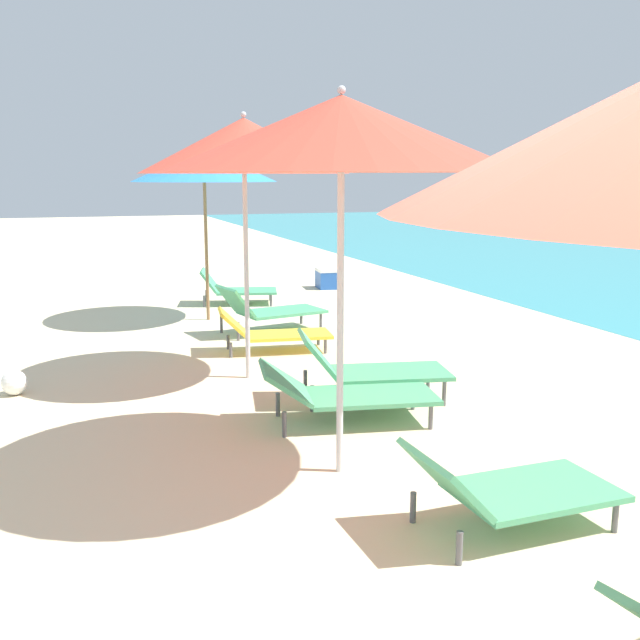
% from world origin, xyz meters
% --- Properties ---
extents(umbrella_second, '(2.51, 2.51, 2.79)m').
position_xyz_m(umbrella_second, '(0.39, 3.51, 2.47)').
color(umbrella_second, silver).
rests_on(umbrella_second, ground).
extents(lounger_second_shoreside, '(1.65, 0.92, 0.56)m').
position_xyz_m(lounger_second_shoreside, '(0.83, 4.53, 0.28)').
color(lounger_second_shoreside, '#4CA572').
rests_on(lounger_second_shoreside, ground).
extents(lounger_second_inland, '(1.34, 0.71, 0.57)m').
position_xyz_m(lounger_second_inland, '(1.07, 2.31, 0.27)').
color(lounger_second_inland, '#4CA572').
rests_on(lounger_second_inland, ground).
extents(umbrella_third, '(2.20, 2.20, 2.83)m').
position_xyz_m(umbrella_third, '(0.35, 6.30, 2.49)').
color(umbrella_third, silver).
rests_on(umbrella_third, ground).
extents(lounger_third_shoreside, '(1.46, 0.75, 0.55)m').
position_xyz_m(lounger_third_shoreside, '(0.93, 7.41, 0.25)').
color(lounger_third_shoreside, yellow).
rests_on(lounger_third_shoreside, ground).
extents(lounger_third_inland, '(1.56, 0.93, 0.69)m').
position_xyz_m(lounger_third_inland, '(1.29, 5.11, 0.33)').
color(lounger_third_inland, '#4CA572').
rests_on(lounger_third_inland, ground).
extents(umbrella_farthest, '(2.16, 2.16, 2.63)m').
position_xyz_m(umbrella_farthest, '(0.54, 9.75, 2.33)').
color(umbrella_farthest, olive).
rests_on(umbrella_farthest, ground).
extents(lounger_farthest_shoreside, '(1.42, 0.99, 0.61)m').
position_xyz_m(lounger_farthest_shoreside, '(1.26, 11.01, 0.27)').
color(lounger_farthest_shoreside, '#4CA572').
rests_on(lounger_farthest_shoreside, ground).
extents(lounger_farthest_inland, '(1.57, 0.96, 0.70)m').
position_xyz_m(lounger_farthest_inland, '(1.19, 8.55, 0.33)').
color(lounger_farthest_inland, '#4CA572').
rests_on(lounger_farthest_inland, ground).
extents(cooler_box, '(0.41, 0.56, 0.39)m').
position_xyz_m(cooler_box, '(3.33, 12.22, 0.20)').
color(cooler_box, '#2659B2').
rests_on(cooler_box, ground).
extents(beach_ball, '(0.26, 0.26, 0.26)m').
position_xyz_m(beach_ball, '(-2.04, 6.42, 0.13)').
color(beach_ball, white).
rests_on(beach_ball, ground).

